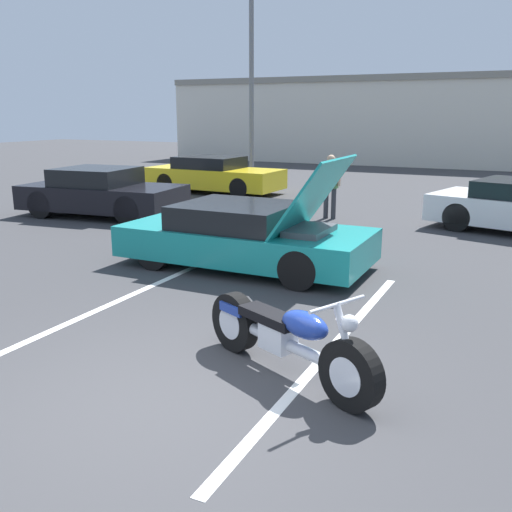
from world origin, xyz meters
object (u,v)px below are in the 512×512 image
at_px(light_pole, 253,74).
at_px(parked_car_left_row, 102,193).
at_px(show_car_hood_open, 247,236).
at_px(spectator_midground, 330,181).
at_px(motorcycle, 286,338).
at_px(parked_car_mid_left_row, 213,175).

height_order(light_pole, parked_car_left_row, light_pole).
xyz_separation_m(show_car_hood_open, spectator_midground, (-0.20, 5.06, 0.40)).
xyz_separation_m(motorcycle, spectator_midground, (-2.47, 8.67, 0.54)).
bearing_deg(light_pole, show_car_hood_open, -64.48).
relative_size(motorcycle, parked_car_mid_left_row, 0.48).
bearing_deg(parked_car_left_row, light_pole, 83.09).
xyz_separation_m(parked_car_left_row, spectator_midground, (5.45, 2.18, 0.35)).
distance_m(parked_car_mid_left_row, spectator_midground, 5.89).
distance_m(motorcycle, parked_car_left_row, 10.24).
distance_m(light_pole, parked_car_mid_left_row, 4.90).
xyz_separation_m(light_pole, spectator_midground, (5.30, -6.46, -3.06)).
relative_size(parked_car_mid_left_row, parked_car_left_row, 1.08).
bearing_deg(motorcycle, show_car_hood_open, 147.02).
relative_size(motorcycle, spectator_midground, 1.39).
bearing_deg(parked_car_mid_left_row, parked_car_left_row, -91.77).
relative_size(motorcycle, parked_car_left_row, 0.52).
xyz_separation_m(parked_car_mid_left_row, parked_car_left_row, (-0.37, -5.14, 0.02)).
relative_size(show_car_hood_open, parked_car_left_row, 1.00).
distance_m(parked_car_left_row, spectator_midground, 5.88).
relative_size(show_car_hood_open, parked_car_mid_left_row, 0.93).
bearing_deg(parked_car_left_row, spectator_midground, 15.86).
bearing_deg(spectator_midground, light_pole, 129.35).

